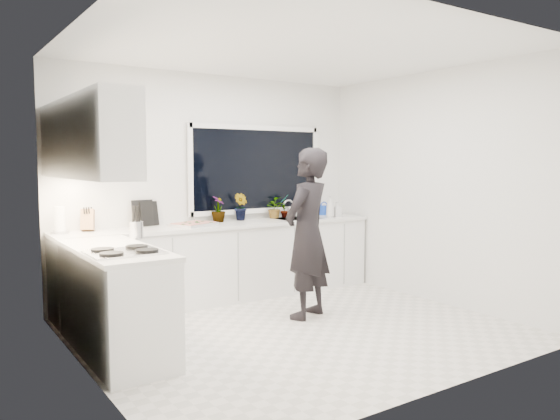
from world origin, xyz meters
TOP-DOWN VIEW (x-y plane):
  - floor at (0.00, 0.00)m, footprint 4.00×3.50m
  - wall_back at (0.00, 1.76)m, footprint 4.00×0.02m
  - wall_left at (-2.01, 0.00)m, footprint 0.02×3.50m
  - wall_right at (2.01, 0.00)m, footprint 0.02×3.50m
  - ceiling at (0.00, 0.00)m, footprint 4.00×3.50m
  - window at (0.60, 1.73)m, footprint 1.80×0.02m
  - base_cabinets_back at (0.00, 1.45)m, footprint 3.92×0.58m
  - base_cabinets_left at (-1.67, 0.35)m, footprint 0.58×1.60m
  - countertop_back at (0.00, 1.44)m, footprint 3.94×0.62m
  - countertop_left at (-1.67, 0.35)m, footprint 0.62×1.60m
  - upper_cabinets at (-1.79, 0.70)m, footprint 0.34×2.10m
  - sink at (1.05, 1.45)m, footprint 0.58×0.42m
  - faucet at (1.05, 1.65)m, footprint 0.03×0.03m
  - stovetop at (-1.69, -0.00)m, footprint 0.56×0.48m
  - person at (0.36, 0.31)m, footprint 0.77×0.66m
  - pizza_tray at (-0.43, 1.42)m, footprint 0.58×0.51m
  - pizza at (-0.43, 1.42)m, footprint 0.52×0.46m
  - watering_can at (1.62, 1.61)m, footprint 0.19×0.19m
  - paper_towel_roll at (-1.85, 1.55)m, footprint 0.12×0.12m
  - knife_block at (-1.56, 1.59)m, footprint 0.16×0.14m
  - utensil_crock at (-1.31, 0.80)m, footprint 0.16×0.16m
  - picture_frame_large at (-0.85, 1.69)m, footprint 0.22×0.06m
  - picture_frame_small at (-0.93, 1.69)m, footprint 0.25×0.04m
  - herb_plants at (0.48, 1.61)m, footprint 1.18×0.26m
  - soap_bottles at (1.51, 1.30)m, footprint 0.24×0.15m

SIDE VIEW (x-z plane):
  - floor at x=0.00m, z-range -0.02..0.00m
  - base_cabinets_back at x=0.00m, z-range 0.00..0.88m
  - base_cabinets_left at x=-1.67m, z-range 0.00..0.88m
  - sink at x=1.05m, z-range 0.80..0.94m
  - person at x=0.36m, z-range 0.00..1.79m
  - countertop_back at x=0.00m, z-range 0.88..0.92m
  - countertop_left at x=-1.67m, z-range 0.88..0.92m
  - stovetop at x=-1.69m, z-range 0.92..0.95m
  - pizza_tray at x=-0.43m, z-range 0.92..0.95m
  - pizza at x=-0.43m, z-range 0.95..0.96m
  - watering_can at x=1.62m, z-range 0.92..1.05m
  - utensil_crock at x=-1.31m, z-range 0.92..1.08m
  - faucet at x=1.05m, z-range 0.92..1.14m
  - knife_block at x=-1.56m, z-range 0.92..1.14m
  - soap_bottles at x=1.51m, z-range 0.91..1.19m
  - paper_towel_roll at x=-1.85m, z-range 0.92..1.18m
  - picture_frame_large at x=-0.85m, z-range 0.92..1.20m
  - picture_frame_small at x=-0.93m, z-range 0.92..1.22m
  - herb_plants at x=0.48m, z-range 0.90..1.24m
  - wall_back at x=0.00m, z-range 0.00..2.70m
  - wall_left at x=-2.01m, z-range 0.00..2.70m
  - wall_right at x=2.01m, z-range 0.00..2.70m
  - window at x=0.60m, z-range 1.05..2.05m
  - upper_cabinets at x=-1.79m, z-range 1.50..2.20m
  - ceiling at x=0.00m, z-range 2.70..2.72m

